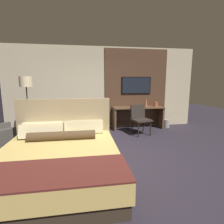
{
  "coord_description": "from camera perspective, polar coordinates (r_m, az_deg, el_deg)",
  "views": [
    {
      "loc": [
        -0.36,
        -3.53,
        1.61
      ],
      "look_at": [
        0.33,
        0.84,
        0.85
      ],
      "focal_mm": 28.0,
      "sensor_mm": 36.0,
      "label": 1
    }
  ],
  "objects": [
    {
      "name": "ground_plane",
      "position": [
        3.9,
        -3.01,
        -14.66
      ],
      "size": [
        16.0,
        16.0,
        0.0
      ],
      "primitive_type": "plane",
      "color": "#28232D"
    },
    {
      "name": "wall_back_tv_panel",
      "position": [
        6.15,
        -3.93,
        7.76
      ],
      "size": [
        7.2,
        0.09,
        2.8
      ],
      "color": "#BCAD8E",
      "rests_on": "ground_plane"
    },
    {
      "name": "bed",
      "position": [
        3.23,
        -16.8,
        -14.35
      ],
      "size": [
        2.01,
        2.25,
        1.25
      ],
      "color": "#33281E",
      "rests_on": "ground_plane"
    },
    {
      "name": "desk",
      "position": [
        6.2,
        8.34,
        -0.54
      ],
      "size": [
        1.74,
        0.58,
        0.76
      ],
      "color": "brown",
      "rests_on": "ground_plane"
    },
    {
      "name": "tv",
      "position": [
        6.33,
        7.91,
        8.63
      ],
      "size": [
        1.06,
        0.04,
        0.6
      ],
      "color": "black"
    },
    {
      "name": "desk_chair",
      "position": [
        5.5,
        9.02,
        -1.54
      ],
      "size": [
        0.62,
        0.62,
        0.91
      ],
      "rotation": [
        0.0,
        0.0,
        0.23
      ],
      "color": "#28231E",
      "rests_on": "ground_plane"
    },
    {
      "name": "armchair_by_window",
      "position": [
        5.03,
        -32.38,
        -7.33
      ],
      "size": [
        1.12,
        1.11,
        0.79
      ],
      "rotation": [
        0.0,
        0.0,
        2.43
      ],
      "color": "#47423D",
      "rests_on": "ground_plane"
    },
    {
      "name": "floor_lamp",
      "position": [
        5.42,
        -26.21,
        7.38
      ],
      "size": [
        0.34,
        0.34,
        1.76
      ],
      "color": "#282623",
      "rests_on": "ground_plane"
    },
    {
      "name": "vase_tall",
      "position": [
        6.32,
        11.07,
        3.26
      ],
      "size": [
        0.09,
        0.09,
        0.31
      ],
      "color": "#B2563D",
      "rests_on": "desk"
    },
    {
      "name": "vase_short",
      "position": [
        6.41,
        14.1,
        2.52
      ],
      "size": [
        0.12,
        0.12,
        0.15
      ],
      "color": "#B2563D",
      "rests_on": "desk"
    },
    {
      "name": "book",
      "position": [
        6.17,
        8.11,
        1.87
      ],
      "size": [
        0.25,
        0.19,
        0.03
      ],
      "color": "#332D28",
      "rests_on": "desk"
    },
    {
      "name": "waste_bin",
      "position": [
        6.6,
        17.3,
        -3.58
      ],
      "size": [
        0.22,
        0.22,
        0.28
      ],
      "color": "gray",
      "rests_on": "ground_plane"
    }
  ]
}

